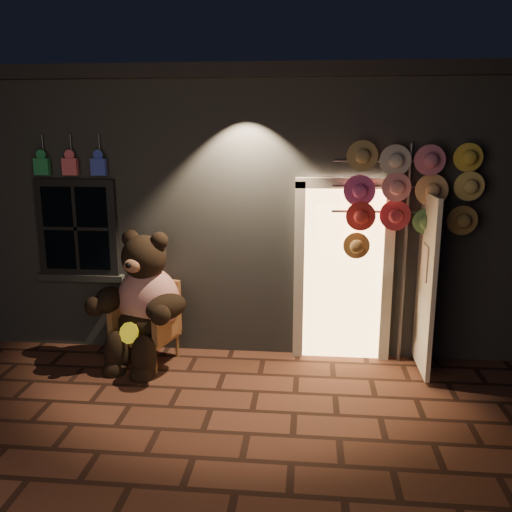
# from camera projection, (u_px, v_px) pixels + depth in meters

# --- Properties ---
(ground) EXTENTS (60.00, 60.00, 0.00)m
(ground) POSITION_uv_depth(u_px,v_px,m) (211.00, 409.00, 5.41)
(ground) COLOR brown
(ground) RESTS_ON ground
(shop_building) EXTENTS (7.30, 5.95, 3.51)m
(shop_building) POSITION_uv_depth(u_px,v_px,m) (253.00, 192.00, 8.89)
(shop_building) COLOR slate
(shop_building) RESTS_ON ground
(wicker_armchair) EXTENTS (0.79, 0.75, 0.97)m
(wicker_armchair) POSITION_uv_depth(u_px,v_px,m) (149.00, 321.00, 6.50)
(wicker_armchair) COLOR brown
(wicker_armchair) RESTS_ON ground
(teddy_bear) EXTENTS (1.19, 1.07, 1.69)m
(teddy_bear) POSITION_uv_depth(u_px,v_px,m) (143.00, 304.00, 6.33)
(teddy_bear) COLOR #AE1E12
(teddy_bear) RESTS_ON ground
(hat_rack) EXTENTS (1.62, 0.22, 2.60)m
(hat_rack) POSITION_uv_depth(u_px,v_px,m) (408.00, 194.00, 6.00)
(hat_rack) COLOR #59595E
(hat_rack) RESTS_ON ground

